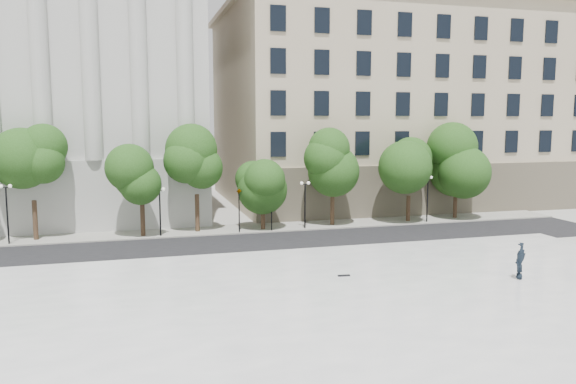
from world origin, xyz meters
name	(u,v)px	position (x,y,z in m)	size (l,w,h in m)	color
ground	(338,332)	(0.00, 0.00, 0.00)	(160.00, 160.00, 0.00)	#B6B4AC
plaza	(317,305)	(0.00, 3.00, 0.23)	(44.00, 22.00, 0.45)	white
street	(253,245)	(0.00, 18.00, 0.01)	(60.00, 8.00, 0.02)	black
far_sidewalk	(238,229)	(0.00, 24.00, 0.06)	(60.00, 4.00, 0.12)	#A7A49A
building_west	(40,83)	(-17.00, 38.57, 12.89)	(31.50, 27.65, 25.60)	#B6B6B1
building_east	(383,104)	(20.00, 38.91, 11.14)	(36.00, 26.15, 23.00)	#BAAC8E
traffic_light_west	(239,189)	(-0.23, 22.30, 3.71)	(1.06, 1.76, 4.21)	black
traffic_light_east	(271,188)	(2.48, 22.30, 3.69)	(1.03, 1.73, 4.20)	black
person_lying	(519,274)	(11.97, 3.57, 0.73)	(0.73, 0.48, 2.01)	black
skateboard	(344,276)	(2.85, 6.71, 0.49)	(0.69, 0.18, 0.07)	black
street_trees	(272,168)	(2.85, 23.46, 5.23)	(45.60, 4.92, 7.83)	#382619
lamp_posts	(235,198)	(-0.51, 22.60, 2.93)	(35.31, 0.28, 4.55)	black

